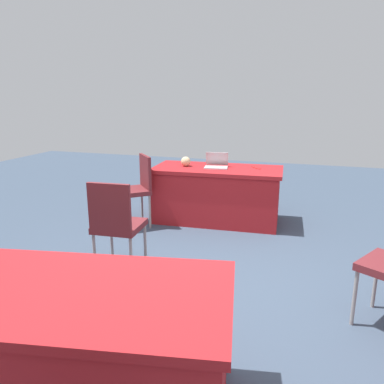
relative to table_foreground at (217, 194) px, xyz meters
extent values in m
plane|color=#3D4C60|center=(-0.38, 2.11, -0.39)|extent=(14.40, 14.40, 0.00)
cube|color=#AD1E23|center=(0.00, 0.00, 0.36)|extent=(1.84, 0.95, 0.05)
cube|color=#AD1E23|center=(0.00, 0.00, -0.03)|extent=(1.77, 0.91, 0.72)
cube|color=#AD1E23|center=(-0.11, 3.52, 0.36)|extent=(1.80, 1.19, 0.05)
cube|color=#AD1E23|center=(-0.11, 3.52, -0.03)|extent=(1.73, 1.15, 0.72)
cylinder|color=#9E9993|center=(1.07, 0.85, -0.16)|extent=(0.03, 0.03, 0.46)
cylinder|color=#9E9993|center=(1.32, 0.56, -0.16)|extent=(0.03, 0.03, 0.46)
cylinder|color=#9E9993|center=(0.78, 0.60, -0.16)|extent=(0.03, 0.03, 0.46)
cylinder|color=#9E9993|center=(1.03, 0.31, -0.16)|extent=(0.03, 0.03, 0.46)
cube|color=maroon|center=(1.05, 0.58, 0.10)|extent=(0.62, 0.62, 0.06)
cube|color=maroon|center=(0.90, 0.45, 0.36)|extent=(0.31, 0.34, 0.45)
cylinder|color=#9E9993|center=(0.72, 1.72, -0.15)|extent=(0.03, 0.03, 0.47)
cylinder|color=#9E9993|center=(0.34, 1.69, -0.15)|extent=(0.03, 0.03, 0.47)
cylinder|color=#9E9993|center=(0.69, 2.10, -0.15)|extent=(0.03, 0.03, 0.47)
cylinder|color=#9E9993|center=(0.32, 2.07, -0.15)|extent=(0.03, 0.03, 0.47)
cube|color=maroon|center=(0.52, 1.89, 0.11)|extent=(0.47, 0.47, 0.06)
cube|color=maroon|center=(0.50, 2.09, 0.37)|extent=(0.42, 0.07, 0.45)
cylinder|color=#9E9993|center=(-1.64, 2.15, -0.15)|extent=(0.03, 0.03, 0.47)
cylinder|color=#9E9993|center=(-1.84, 1.82, -0.15)|extent=(0.03, 0.03, 0.47)
cube|color=silver|center=(0.01, 0.03, 0.39)|extent=(0.35, 0.27, 0.02)
cube|color=#B7B7BC|center=(0.04, -0.11, 0.49)|extent=(0.32, 0.13, 0.19)
sphere|color=beige|center=(0.46, 0.03, 0.45)|extent=(0.14, 0.14, 0.14)
cube|color=red|center=(-0.52, -0.14, 0.39)|extent=(0.15, 0.16, 0.01)
camera|label=1|loc=(-1.24, 5.01, 1.37)|focal=35.03mm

